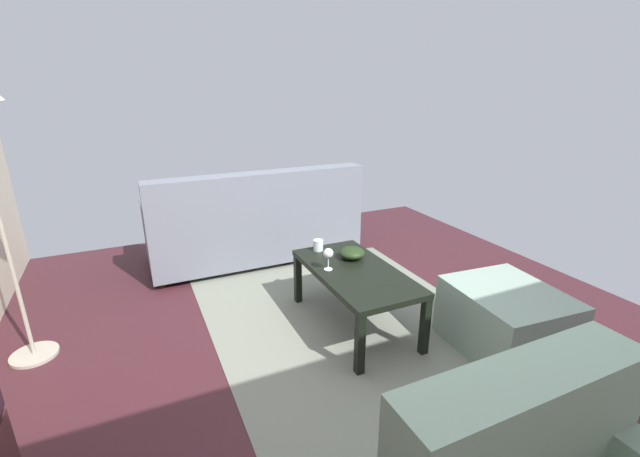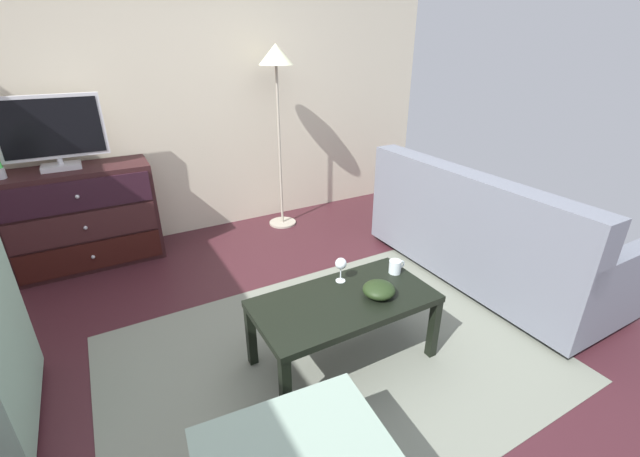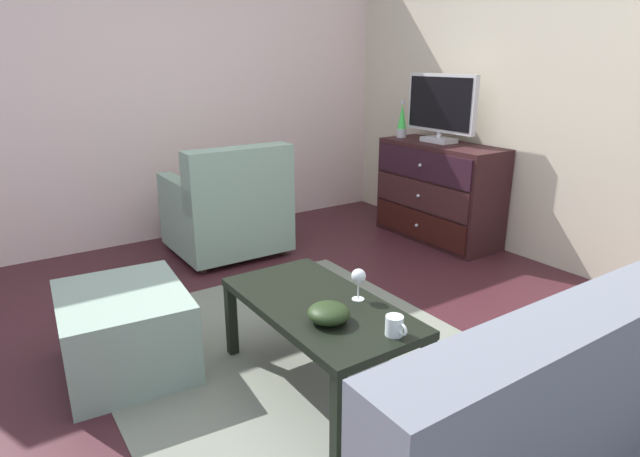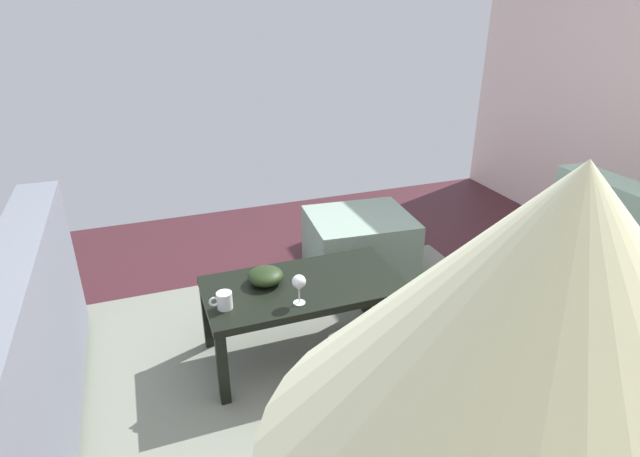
{
  "view_description": "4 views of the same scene",
  "coord_description": "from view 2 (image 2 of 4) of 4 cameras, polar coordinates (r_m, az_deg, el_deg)",
  "views": [
    {
      "loc": [
        -2.06,
        1.12,
        1.67
      ],
      "look_at": [
        0.37,
        -0.01,
        0.74
      ],
      "focal_mm": 23.65,
      "sensor_mm": 36.0,
      "label": 1
    },
    {
      "loc": [
        -0.82,
        -1.86,
        1.77
      ],
      "look_at": [
        0.27,
        0.07,
        0.76
      ],
      "focal_mm": 22.94,
      "sensor_mm": 36.0,
      "label": 2
    },
    {
      "loc": [
        2.14,
        -1.49,
        1.54
      ],
      "look_at": [
        0.17,
        -0.16,
        0.77
      ],
      "focal_mm": 29.63,
      "sensor_mm": 36.0,
      "label": 3
    },
    {
      "loc": [
        0.98,
        1.99,
        1.83
      ],
      "look_at": [
        0.15,
        -0.26,
        0.73
      ],
      "focal_mm": 28.79,
      "sensor_mm": 36.0,
      "label": 4
    }
  ],
  "objects": [
    {
      "name": "wine_glass",
      "position": [
        2.46,
        2.93,
        -5.02
      ],
      "size": [
        0.07,
        0.07,
        0.16
      ],
      "color": "silver",
      "rests_on": "coffee_table"
    },
    {
      "name": "dresser",
      "position": [
        3.97,
        -30.01,
        1.34
      ],
      "size": [
        1.13,
        0.49,
        0.85
      ],
      "color": "black",
      "rests_on": "ground_plane"
    },
    {
      "name": "ground_plane",
      "position": [
        2.71,
        -4.42,
        -16.96
      ],
      "size": [
        5.35,
        4.84,
        0.05
      ],
      "primitive_type": "cube",
      "color": "#3B1A20"
    },
    {
      "name": "couch_large",
      "position": [
        3.51,
        21.8,
        -1.19
      ],
      "size": [
        0.85,
        1.99,
        0.92
      ],
      "color": "#332319",
      "rests_on": "ground_plane"
    },
    {
      "name": "mug",
      "position": [
        2.62,
        10.47,
        -5.25
      ],
      "size": [
        0.11,
        0.08,
        0.09
      ],
      "color": "silver",
      "rests_on": "coffee_table"
    },
    {
      "name": "standing_lamp",
      "position": [
        4.03,
        -6.09,
        20.73
      ],
      "size": [
        0.32,
        0.32,
        1.76
      ],
      "color": "#A59E8C",
      "rests_on": "ground_plane"
    },
    {
      "name": "wall_accent_rear",
      "position": [
        4.15,
        -18.7,
        17.24
      ],
      "size": [
        5.35,
        0.12,
        2.65
      ],
      "primitive_type": "cube",
      "color": "beige",
      "rests_on": "ground_plane"
    },
    {
      "name": "bowl_decorative",
      "position": [
        2.38,
        8.22,
        -8.44
      ],
      "size": [
        0.19,
        0.19,
        0.08
      ],
      "primitive_type": "ellipsoid",
      "color": "black",
      "rests_on": "coffee_table"
    },
    {
      "name": "tv",
      "position": [
        3.81,
        -33.32,
        11.29
      ],
      "size": [
        0.74,
        0.18,
        0.57
      ],
      "color": "silver",
      "rests_on": "dresser"
    },
    {
      "name": "area_rug",
      "position": [
        2.63,
        1.67,
        -17.63
      ],
      "size": [
        2.6,
        1.9,
        0.01
      ],
      "primitive_type": "cube",
      "color": "slate",
      "rests_on": "ground_plane"
    },
    {
      "name": "coffee_table",
      "position": [
        2.39,
        3.39,
        -10.78
      ],
      "size": [
        1.04,
        0.54,
        0.44
      ],
      "color": "black",
      "rests_on": "ground_plane"
    }
  ]
}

